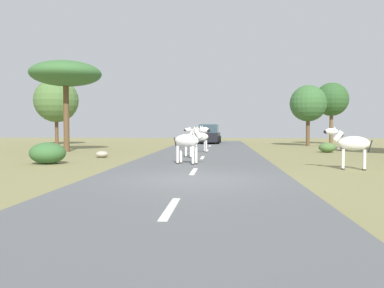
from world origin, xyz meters
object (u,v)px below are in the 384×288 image
tree_1 (56,101)px  zebra_4 (189,141)px  bush_2 (48,153)px  bush_1 (327,148)px  rock_2 (339,149)px  zebra_1 (351,144)px  tree_5 (332,100)px  zebra_0 (192,139)px  car_0 (209,135)px  zebra_2 (199,137)px  tree_0 (66,74)px  rock_0 (102,154)px  tree_4 (308,104)px

tree_1 → zebra_4: bearing=-53.6°
tree_1 → bush_2: (7.19, -17.62, -3.42)m
bush_1 → rock_2: bearing=54.2°
zebra_1 → tree_5: bearing=3.4°
rock_2 → zebra_0: bearing=-142.5°
car_0 → tree_5: (10.91, -0.24, 3.14)m
zebra_2 → tree_0: size_ratio=0.27×
tree_5 → rock_2: tree_5 is taller
zebra_1 → zebra_2: 10.44m
zebra_2 → bush_1: 7.86m
tree_0 → rock_0: tree_0 is taller
zebra_4 → car_0: bearing=-156.6°
tree_4 → rock_0: (-12.99, -12.99, -3.27)m
rock_0 → bush_2: bearing=-109.0°
zebra_2 → tree_4: size_ratio=0.31×
zebra_4 → tree_1: (-13.13, 17.84, 2.89)m
zebra_2 → bush_1: zebra_2 is taller
tree_5 → bush_1: size_ratio=5.47×
zebra_1 → bush_1: bearing=6.7°
zebra_0 → zebra_4: zebra_4 is taller
car_0 → tree_0: tree_0 is taller
tree_0 → bush_2: 9.41m
zebra_1 → zebra_2: size_ratio=1.07×
zebra_4 → tree_5: (11.07, 20.29, 3.01)m
bush_2 → zebra_0: bearing=29.0°
zebra_1 → zebra_4: size_ratio=1.04×
zebra_0 → tree_0: 10.24m
zebra_0 → tree_0: tree_0 is taller
car_0 → bush_2: size_ratio=2.95×
zebra_0 → rock_2: zebra_0 is taller
car_0 → tree_0: 15.50m
tree_1 → rock_0: size_ratio=8.89×
bush_2 → tree_0: bearing=106.8°
zebra_4 → bush_1: 11.62m
zebra_4 → tree_1: 22.34m
tree_0 → rock_2: bearing=7.2°
tree_1 → tree_4: size_ratio=1.17×
tree_4 → bush_1: tree_4 is taller
zebra_1 → tree_1: size_ratio=0.28×
zebra_0 → tree_0: bearing=-55.6°
bush_2 → tree_4: bearing=49.3°
zebra_2 → rock_2: bearing=-96.1°
zebra_4 → tree_0: tree_0 is taller
zebra_4 → zebra_1: bearing=103.4°
zebra_2 → bush_1: (7.74, 1.24, -0.65)m
tree_5 → rock_0: size_ratio=8.45×
zebra_1 → tree_0: bearing=73.7°
zebra_1 → tree_0: 17.51m
zebra_0 → rock_2: bearing=-167.9°
zebra_1 → tree_4: (2.30, 17.86, 2.51)m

